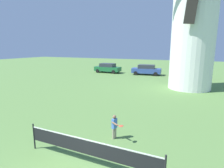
{
  "coord_description": "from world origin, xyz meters",
  "views": [
    {
      "loc": [
        3.27,
        -3.35,
        4.18
      ],
      "look_at": [
        0.06,
        3.67,
        2.63
      ],
      "focal_mm": 29.28,
      "sensor_mm": 36.0,
      "label": 1
    }
  ],
  "objects": [
    {
      "name": "parked_car_blue",
      "position": [
        -3.56,
        24.29,
        0.81
      ],
      "size": [
        4.53,
        2.21,
        1.56
      ],
      "color": "#334C99",
      "rests_on": "ground_plane"
    },
    {
      "name": "parked_car_red",
      "position": [
        2.62,
        24.47,
        0.81
      ],
      "size": [
        4.23,
        2.02,
        1.56
      ],
      "color": "red",
      "rests_on": "ground_plane"
    },
    {
      "name": "parked_car_green",
      "position": [
        -10.08,
        24.05,
        0.81
      ],
      "size": [
        4.36,
        1.96,
        1.56
      ],
      "color": "#1E6638",
      "rests_on": "ground_plane"
    },
    {
      "name": "player_far",
      "position": [
        0.11,
        3.85,
        0.65
      ],
      "size": [
        0.67,
        0.62,
        1.14
      ],
      "color": "#9E937F",
      "rests_on": "ground_plane"
    },
    {
      "name": "stray_ball",
      "position": [
        -3.58,
        2.85,
        0.1
      ],
      "size": [
        0.2,
        0.2,
        0.2
      ],
      "primitive_type": "sphere",
      "color": "#4CB259",
      "rests_on": "ground_plane"
    },
    {
      "name": "windmill",
      "position": [
        2.81,
        16.78,
        6.93
      ],
      "size": [
        8.42,
        4.83,
        14.55
      ],
      "color": "white",
      "rests_on": "ground_plane"
    },
    {
      "name": "tennis_net",
      "position": [
        0.06,
        1.67,
        0.69
      ],
      "size": [
        5.36,
        0.06,
        1.1
      ],
      "color": "black",
      "rests_on": "ground_plane"
    }
  ]
}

